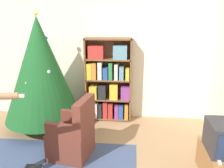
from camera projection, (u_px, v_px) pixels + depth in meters
wall_back at (93, 53)px, 4.92m from camera, size 8.00×0.10×2.60m
bookshelf at (108, 82)px, 4.83m from camera, size 0.89×0.29×1.61m
tv_stand at (222, 166)px, 3.17m from camera, size 0.46×0.80×0.41m
game_remote at (219, 161)px, 2.89m from camera, size 0.04×0.12×0.02m
christmas_tree at (40, 69)px, 4.32m from camera, size 1.34×1.34×2.09m
armchair at (73, 136)px, 3.67m from camera, size 0.66×0.65×0.92m
book_pile_near_tree at (66, 139)px, 4.17m from camera, size 0.24×0.18×0.06m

